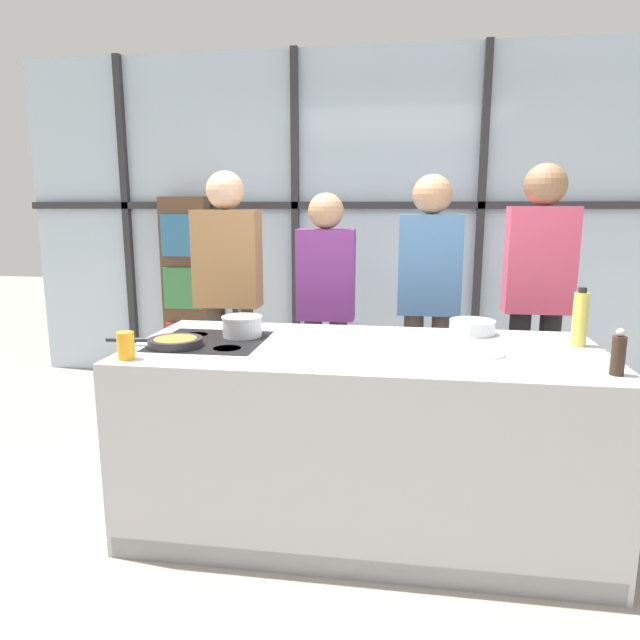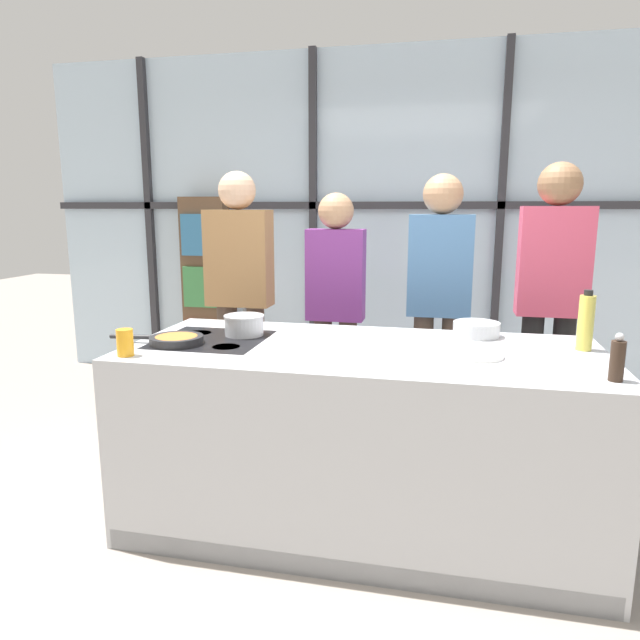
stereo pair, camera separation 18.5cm
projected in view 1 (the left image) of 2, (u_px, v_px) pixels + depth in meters
ground_plane at (362, 520)px, 2.83m from camera, size 18.00×18.00×0.00m
back_window_wall at (386, 222)px, 4.80m from camera, size 6.40×0.10×2.80m
bookshelf at (187, 290)px, 4.99m from camera, size 0.41×0.19×1.61m
demo_island at (363, 436)px, 2.74m from camera, size 2.18×0.96×0.89m
spectator_far_left at (228, 287)px, 3.77m from camera, size 0.43×0.25×1.75m
spectator_center_left at (326, 299)px, 3.68m from camera, size 0.37×0.23×1.61m
spectator_center_right at (429, 291)px, 3.57m from camera, size 0.39×0.24×1.72m
spectator_far_right at (538, 288)px, 3.47m from camera, size 0.40×0.25×1.78m
frying_pan at (174, 342)px, 2.66m from camera, size 0.45×0.25×0.04m
saucepan at (242, 325)px, 2.86m from camera, size 0.20×0.36×0.10m
white_plate at (480, 353)px, 2.52m from camera, size 0.22×0.22×0.01m
mixing_bowl at (472, 326)px, 2.92m from camera, size 0.23×0.23×0.07m
oil_bottle at (580, 319)px, 2.65m from camera, size 0.07×0.07×0.28m
pepper_grinder at (618, 354)px, 2.19m from camera, size 0.05×0.05×0.18m
juice_glass_near at (126, 346)px, 2.42m from camera, size 0.07×0.07×0.12m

